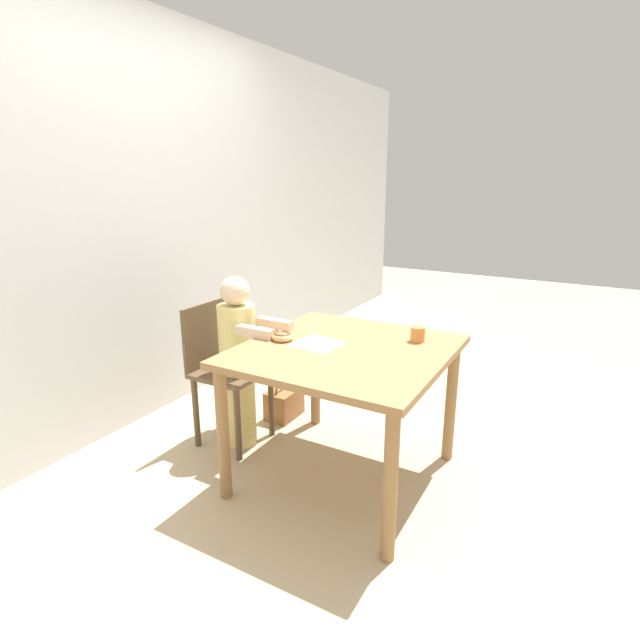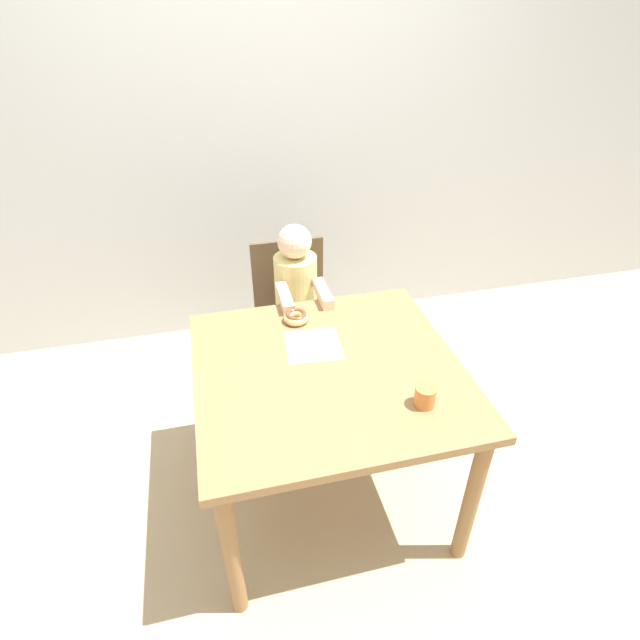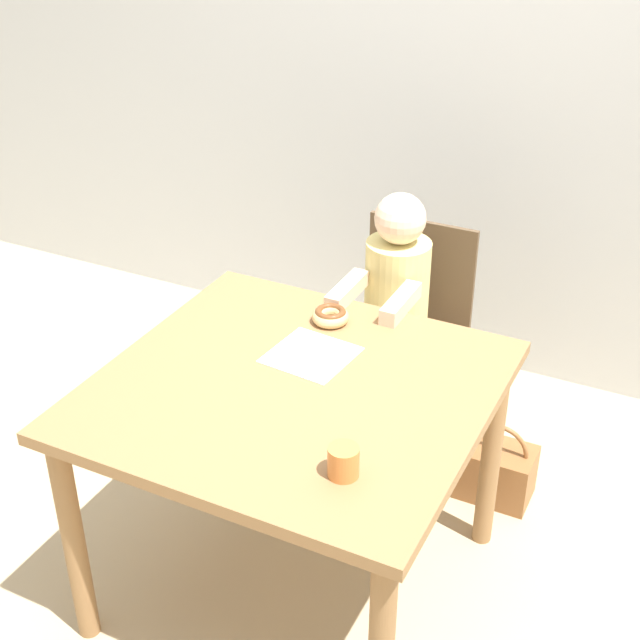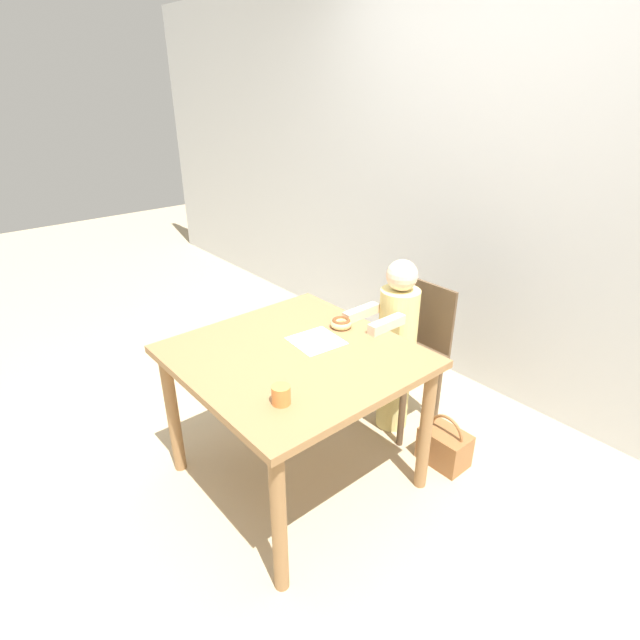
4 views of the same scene
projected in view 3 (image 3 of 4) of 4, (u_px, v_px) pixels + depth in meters
The scene contains 9 objects.
ground_plane at pixel (297, 581), 2.69m from camera, with size 12.00×12.00×0.00m, color tan.
wall_back at pixel (483, 57), 3.21m from camera, with size 8.00×0.05×2.50m.
dining_table at pixel (294, 414), 2.38m from camera, with size 1.00×0.97×0.72m.
chair at pixel (405, 337), 3.08m from camera, with size 0.38×0.37×0.83m.
child_figure at pixel (394, 332), 2.95m from camera, with size 0.23×0.41×1.01m.
donut at pixel (330, 315), 2.60m from camera, with size 0.11×0.11×0.04m.
napkin at pixel (311, 355), 2.45m from camera, with size 0.24×0.24×0.00m.
handbag at pixel (496, 470), 2.98m from camera, with size 0.24×0.17×0.29m.
cup at pixel (343, 461), 2.00m from camera, with size 0.07×0.07×0.08m.
Camera 3 is at (0.92, -1.70, 2.03)m, focal length 50.00 mm.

